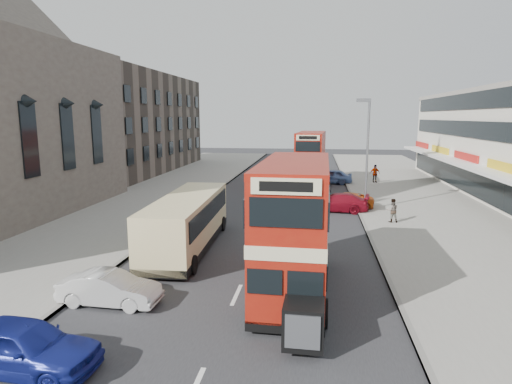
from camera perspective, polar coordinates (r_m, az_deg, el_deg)
The scene contains 19 objects.
ground at distance 15.48m, azimuth -4.00°, elevation -16.39°, with size 160.00×160.00×0.00m, color #28282B.
road_surface at distance 34.38m, azimuth 2.87°, elevation -1.55°, with size 12.00×90.00×0.01m, color #28282B.
pavement_right at distance 35.42m, azimuth 22.60°, elevation -1.85°, with size 12.00×90.00×0.15m, color gray.
pavement_left at distance 37.35m, azimuth -15.79°, elevation -0.88°, with size 12.00×90.00×0.15m, color gray.
kerb_left at distance 35.41m, azimuth -7.01°, elevation -1.15°, with size 0.20×90.00×0.16m, color gray.
kerb_right at distance 34.38m, azimuth 13.05°, elevation -1.67°, with size 0.20×90.00×0.16m, color gray.
brick_terrace at distance 57.27m, azimuth -18.10°, elevation 8.63°, with size 14.00×28.00×12.00m, color #66594C.
street_lamp at distance 31.83m, azimuth 14.46°, elevation 5.92°, with size 1.00×0.20×8.12m.
bus_main at distance 16.83m, azimuth 5.14°, elevation -4.57°, with size 2.68×9.19×5.04m.
bus_second at distance 43.84m, azimuth 7.28°, elevation 4.47°, with size 3.07×9.50×5.16m.
coach at distance 22.76m, azimuth -9.09°, elevation -3.73°, with size 2.87×9.84×2.58m.
car_left_near at distance 13.90m, azimuth -28.60°, elevation -17.52°, with size 1.73×4.29×1.46m, color navy.
car_left_front at distance 17.09m, azimuth -18.85°, elevation -12.04°, with size 1.31×3.74×1.23m, color silver.
car_right_a at distance 31.99m, azimuth 10.66°, elevation -1.36°, with size 1.88×4.62×1.34m, color maroon.
car_right_b at distance 33.23m, azimuth 11.70°, elevation -1.11°, with size 1.98×4.29×1.19m, color #D25A15.
car_right_c at distance 45.14m, azimuth 9.86°, elevation 2.05°, with size 1.78×4.43×1.51m, color #5977B2.
pedestrian_near at distance 28.98m, azimuth 17.65°, elevation -2.33°, with size 0.57×0.39×1.55m, color gray.
pedestrian_far at distance 45.91m, azimuth 15.50°, elevation 2.38°, with size 1.09×0.45×1.86m, color gray.
cyclist at distance 34.89m, azimuth 9.46°, elevation -0.31°, with size 0.67×1.68×2.09m.
Camera 1 is at (2.93, -13.56, 6.87)m, focal length 30.13 mm.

